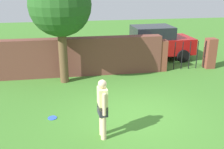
% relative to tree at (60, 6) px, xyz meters
% --- Properties ---
extents(ground_plane, '(40.00, 40.00, 0.00)m').
position_rel_tree_xyz_m(ground_plane, '(2.18, -3.29, -3.02)').
color(ground_plane, '#3D7528').
extents(brick_wall, '(7.13, 0.50, 1.64)m').
position_rel_tree_xyz_m(brick_wall, '(0.68, 0.74, -2.20)').
color(brick_wall, brown).
rests_on(brick_wall, ground).
extents(tree, '(2.36, 2.36, 4.24)m').
position_rel_tree_xyz_m(tree, '(0.00, 0.00, 0.00)').
color(tree, brown).
rests_on(tree, ground).
extents(person, '(0.24, 0.54, 1.62)m').
position_rel_tree_xyz_m(person, '(1.00, -4.27, -2.12)').
color(person, beige).
rests_on(person, ground).
extents(fence_gate, '(2.81, 0.44, 1.40)m').
position_rel_tree_xyz_m(fence_gate, '(5.53, 0.74, -2.32)').
color(fence_gate, brown).
rests_on(fence_gate, ground).
extents(car, '(4.26, 2.05, 1.72)m').
position_rel_tree_xyz_m(car, '(4.47, 2.58, -2.16)').
color(car, '#A51111').
rests_on(car, ground).
extents(frisbee_blue, '(0.27, 0.27, 0.02)m').
position_rel_tree_xyz_m(frisbee_blue, '(-0.38, -3.03, -3.01)').
color(frisbee_blue, blue).
rests_on(frisbee_blue, ground).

